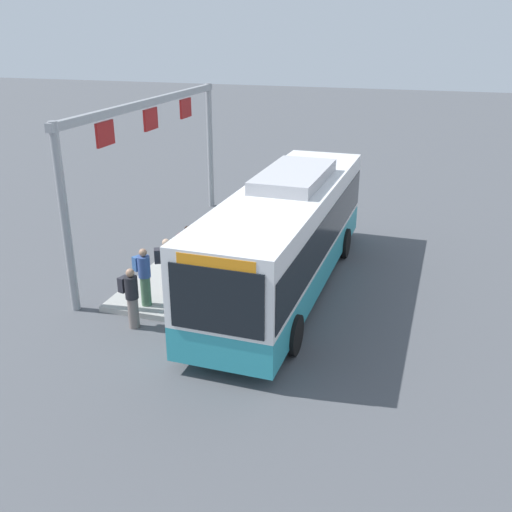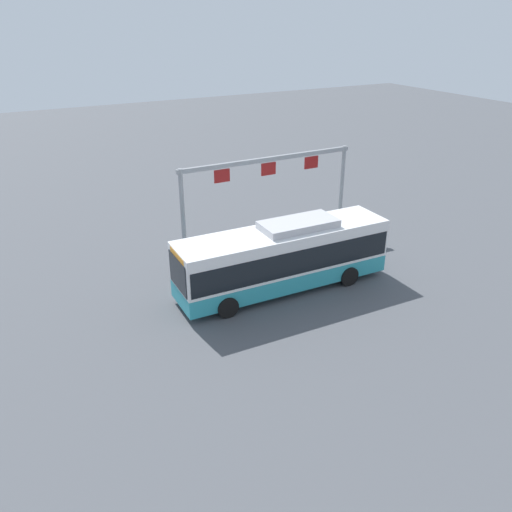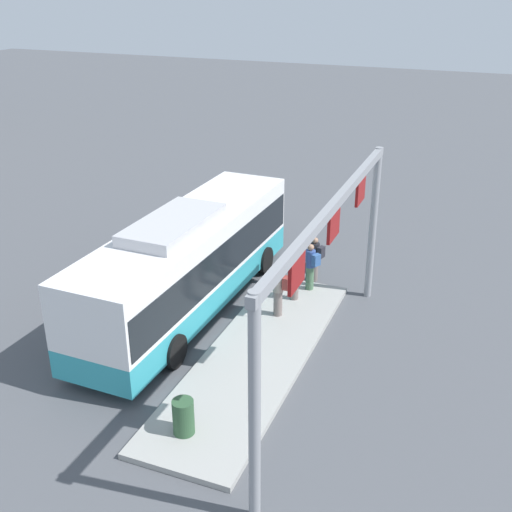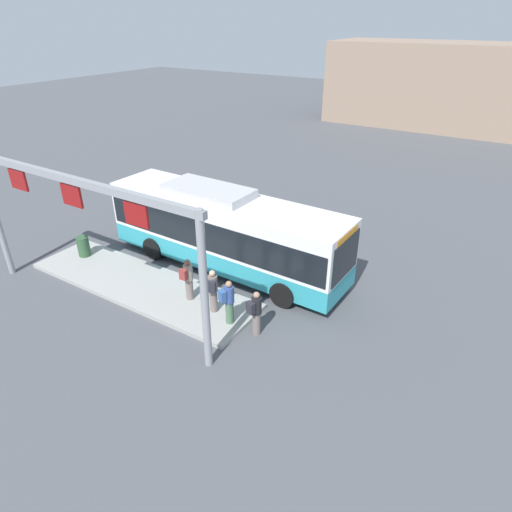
{
  "view_description": "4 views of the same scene",
  "coord_description": "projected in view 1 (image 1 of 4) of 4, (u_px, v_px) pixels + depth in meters",
  "views": [
    {
      "loc": [
        15.43,
        3.88,
        7.41
      ],
      "look_at": [
        2.22,
        -0.22,
        1.87
      ],
      "focal_mm": 40.57,
      "sensor_mm": 36.0,
      "label": 1
    },
    {
      "loc": [
        11.87,
        19.24,
        12.47
      ],
      "look_at": [
        0.8,
        -1.29,
        1.41
      ],
      "focal_mm": 36.34,
      "sensor_mm": 36.0,
      "label": 2
    },
    {
      "loc": [
        -16.18,
        -8.8,
        10.16
      ],
      "look_at": [
        1.85,
        -1.6,
        1.4
      ],
      "focal_mm": 44.2,
      "sensor_mm": 36.0,
      "label": 3
    },
    {
      "loc": [
        9.92,
        -13.32,
        9.57
      ],
      "look_at": [
        2.23,
        -1.15,
        1.69
      ],
      "focal_mm": 31.09,
      "sensor_mm": 36.0,
      "label": 4
    }
  ],
  "objects": [
    {
      "name": "ground_plane",
      "position": [
        285.0,
        288.0,
        17.5
      ],
      "size": [
        120.0,
        120.0,
        0.0
      ],
      "primitive_type": "plane",
      "color": "#4C4F54"
    },
    {
      "name": "platform_curb",
      "position": [
        212.0,
        252.0,
        20.06
      ],
      "size": [
        10.0,
        2.8,
        0.16
      ],
      "primitive_type": "cube",
      "color": "#9E9E99",
      "rests_on": "ground"
    },
    {
      "name": "bus_main",
      "position": [
        286.0,
        232.0,
        16.83
      ],
      "size": [
        10.72,
        2.88,
        3.46
      ],
      "rotation": [
        0.0,
        0.0,
        -0.02
      ],
      "color": "teal",
      "rests_on": "ground"
    },
    {
      "name": "person_boarding",
      "position": [
        144.0,
        275.0,
        15.8
      ],
      "size": [
        0.51,
        0.6,
        1.67
      ],
      "rotation": [
        0.0,
        0.0,
        1.12
      ],
      "color": "#476B4C",
      "rests_on": "platform_curb"
    },
    {
      "name": "person_waiting_near",
      "position": [
        166.0,
        265.0,
        16.48
      ],
      "size": [
        0.51,
        0.6,
        1.67
      ],
      "rotation": [
        0.0,
        0.0,
        2.04
      ],
      "color": "slate",
      "rests_on": "platform_curb"
    },
    {
      "name": "person_waiting_mid",
      "position": [
        131.0,
        296.0,
        14.93
      ],
      "size": [
        0.44,
        0.58,
        1.67
      ],
      "rotation": [
        0.0,
        0.0,
        1.31
      ],
      "color": "slate",
      "rests_on": "ground"
    },
    {
      "name": "person_waiting_far",
      "position": [
        188.0,
        250.0,
        17.55
      ],
      "size": [
        0.34,
        0.52,
        1.67
      ],
      "rotation": [
        0.0,
        0.0,
        1.58
      ],
      "color": "slate",
      "rests_on": "platform_curb"
    },
    {
      "name": "platform_sign_gantry",
      "position": [
        152.0,
        140.0,
        19.4
      ],
      "size": [
        10.81,
        0.24,
        5.2
      ],
      "color": "gray",
      "rests_on": "ground"
    },
    {
      "name": "trash_bin",
      "position": [
        254.0,
        208.0,
        23.1
      ],
      "size": [
        0.52,
        0.52,
        0.9
      ],
      "primitive_type": "cylinder",
      "color": "#2D5133",
      "rests_on": "platform_curb"
    }
  ]
}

